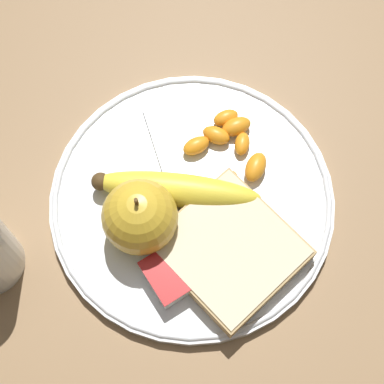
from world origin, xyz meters
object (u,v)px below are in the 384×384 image
(apple, at_px, (141,218))
(banana, at_px, (175,190))
(plate, at_px, (192,201))
(bread_slice, at_px, (228,251))
(fork, at_px, (175,194))
(jam_packet, at_px, (169,276))

(apple, relative_size, banana, 0.54)
(plate, relative_size, bread_slice, 2.08)
(banana, bearing_deg, fork, 0.12)
(apple, bearing_deg, jam_packet, 176.02)
(jam_packet, bearing_deg, bread_slice, -98.80)
(jam_packet, bearing_deg, fork, -35.15)
(plate, bearing_deg, bread_slice, 178.96)
(banana, bearing_deg, plate, -135.41)
(apple, distance_m, bread_slice, 0.09)
(plate, height_order, fork, fork)
(banana, distance_m, bread_slice, 0.08)
(apple, xyz_separation_m, jam_packet, (-0.05, 0.00, -0.02))
(plate, distance_m, fork, 0.02)
(plate, height_order, jam_packet, jam_packet)
(banana, height_order, fork, banana)
(plate, height_order, bread_slice, bread_slice)
(banana, relative_size, fork, 0.88)
(bread_slice, xyz_separation_m, jam_packet, (0.01, 0.06, -0.00))
(fork, bearing_deg, bread_slice, 23.02)
(apple, height_order, jam_packet, apple)
(banana, bearing_deg, jam_packet, 144.24)
(plate, bearing_deg, jam_packet, 132.71)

